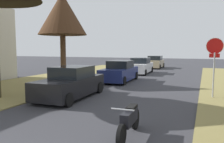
# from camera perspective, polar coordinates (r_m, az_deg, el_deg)

# --- Properties ---
(stop_sign_far) EXTENTS (0.81, 0.46, 2.95)m
(stop_sign_far) POSITION_cam_1_polar(r_m,az_deg,el_deg) (12.21, 24.35, 3.90)
(stop_sign_far) COLOR #9EA0A5
(stop_sign_far) RESTS_ON grass_verge_right
(street_tree_left_mid_b) EXTENTS (3.39, 3.39, 6.30)m
(street_tree_left_mid_b) POSITION_cam_1_polar(r_m,az_deg,el_deg) (16.64, -12.38, 13.82)
(street_tree_left_mid_b) COLOR brown
(street_tree_left_mid_b) RESTS_ON grass_verge_left
(parked_sedan_black) EXTENTS (2.07, 4.46, 1.57)m
(parked_sedan_black) POSITION_cam_1_polar(r_m,az_deg,el_deg) (11.64, -10.31, -2.95)
(parked_sedan_black) COLOR black
(parked_sedan_black) RESTS_ON ground
(parked_sedan_navy) EXTENTS (2.07, 4.46, 1.57)m
(parked_sedan_navy) POSITION_cam_1_polar(r_m,az_deg,el_deg) (17.21, 1.93, -0.09)
(parked_sedan_navy) COLOR navy
(parked_sedan_navy) RESTS_ON ground
(parked_sedan_white) EXTENTS (2.07, 4.46, 1.57)m
(parked_sedan_white) POSITION_cam_1_polar(r_m,az_deg,el_deg) (22.99, 7.12, 1.32)
(parked_sedan_white) COLOR white
(parked_sedan_white) RESTS_ON ground
(parked_sedan_tan) EXTENTS (2.07, 4.46, 1.57)m
(parked_sedan_tan) POSITION_cam_1_polar(r_m,az_deg,el_deg) (29.88, 10.74, 2.26)
(parked_sedan_tan) COLOR tan
(parked_sedan_tan) RESTS_ON ground
(parked_motorcycle) EXTENTS (0.60, 2.05, 0.97)m
(parked_motorcycle) POSITION_cam_1_polar(r_m,az_deg,el_deg) (6.44, 4.40, -12.10)
(parked_motorcycle) COLOR black
(parked_motorcycle) RESTS_ON ground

